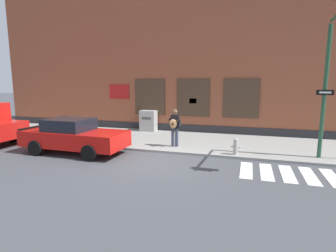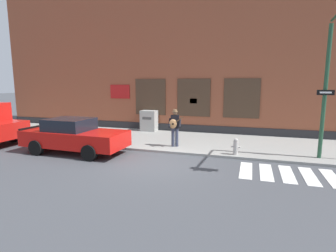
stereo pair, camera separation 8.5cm
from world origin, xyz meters
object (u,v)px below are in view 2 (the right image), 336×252
Objects in this scene: red_car at (74,136)px; busker at (175,126)px; fire_hydrant at (236,147)px; traffic_light at (334,62)px; utility_box at (149,121)px.

busker reaches higher than red_car.
red_car reaches higher than fire_hydrant.
traffic_light is 4.61m from fire_hydrant.
utility_box is 7.02m from fire_hydrant.
traffic_light reaches higher than busker.
utility_box is at bearing 127.17° from busker.
red_car is at bearing -174.57° from traffic_light.
busker is 4.57m from utility_box.
red_car is 4.54m from busker.
traffic_light reaches higher than fire_hydrant.
red_car is 0.87× the size of traffic_light.
traffic_light reaches higher than utility_box.
traffic_light is (5.99, -1.10, 2.66)m from busker.
utility_box is at bearing 77.28° from red_car.
fire_hydrant is at bearing 11.90° from red_car.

